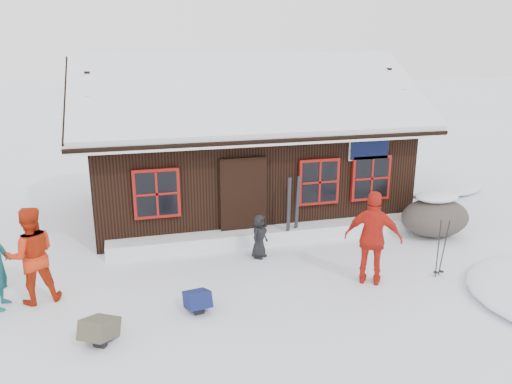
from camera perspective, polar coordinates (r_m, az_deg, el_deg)
The scene contains 12 objects.
ground at distance 9.76m, azimuth -3.16°, elevation -11.25°, with size 120.00×120.00×0.00m, color white.
mountain_hut at distance 14.16m, azimuth -1.56°, elevation 4.27°, with size 8.90×6.09×4.42m.
snow_drift at distance 12.02m, azimuth 1.58°, elevation -4.88°, with size 7.60×0.60×0.35m, color white.
snow_mounds at distance 11.79m, azimuth 2.83°, elevation -6.25°, with size 20.60×13.20×0.48m.
skier_orange_left at distance 9.88m, azimuth -24.29°, elevation -6.63°, with size 0.88×0.69×1.81m, color #BA2A0D.
skier_orange_right at distance 9.95m, azimuth 13.24°, elevation -5.18°, with size 1.10×0.46×1.89m, color red.
skier_crouched at distance 11.02m, azimuth 0.38°, elevation -5.07°, with size 0.49×0.32×1.00m, color black.
boulder at distance 13.06m, azimuth 19.78°, elevation -2.60°, with size 1.71×1.28×1.00m.
ski_pair_right at distance 11.81m, azimuth 4.24°, elevation -2.19°, with size 0.40×0.20×1.67m.
ski_poles at distance 10.79m, azimuth 20.39°, elevation -6.12°, with size 0.22×0.11×1.25m.
backpack_blue at distance 9.10m, azimuth -6.70°, elevation -12.48°, with size 0.40×0.53×0.29m, color #111A4D.
backpack_olive at distance 8.56m, azimuth -17.42°, elevation -15.09°, with size 0.43×0.57×0.31m, color #494434.
Camera 1 is at (-1.76, -8.49, 4.49)m, focal length 35.00 mm.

